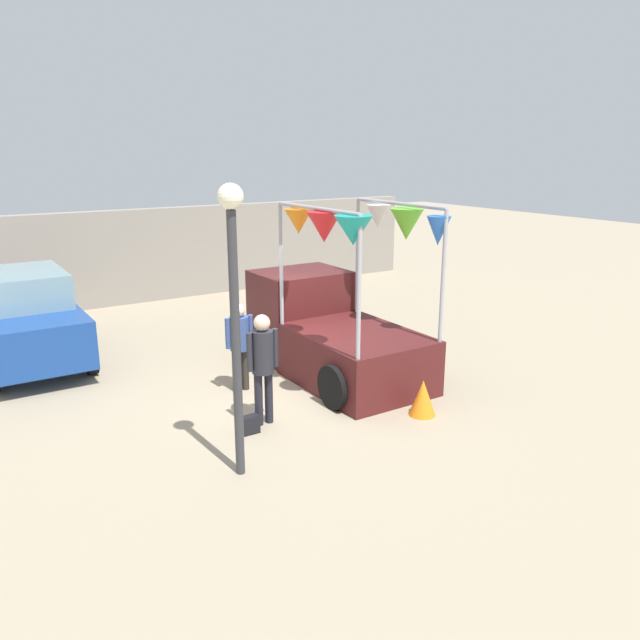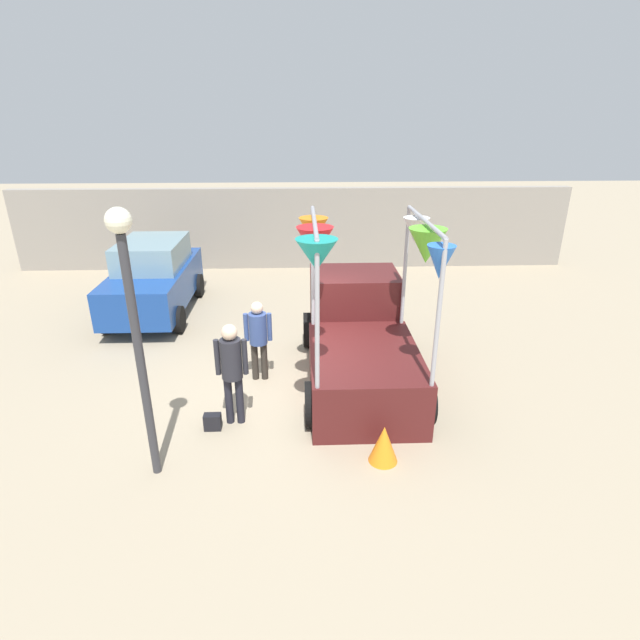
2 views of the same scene
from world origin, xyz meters
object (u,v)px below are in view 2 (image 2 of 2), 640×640
(person_vendor, at_px, (258,334))
(handbag, at_px, (213,422))
(folded_kite_bundle_tangerine, at_px, (384,444))
(street_lamp, at_px, (133,312))
(parked_car, at_px, (154,278))
(person_customer, at_px, (232,365))
(vendor_truck, at_px, (358,332))

(person_vendor, relative_size, handbag, 5.72)
(folded_kite_bundle_tangerine, bearing_deg, street_lamp, -178.04)
(parked_car, relative_size, person_customer, 2.24)
(parked_car, distance_m, handbag, 5.81)
(vendor_truck, height_order, folded_kite_bundle_tangerine, vendor_truck)
(vendor_truck, xyz_separation_m, street_lamp, (-3.22, -2.80, 1.59))
(handbag, bearing_deg, parked_car, 113.13)
(street_lamp, bearing_deg, vendor_truck, 41.02)
(handbag, height_order, folded_kite_bundle_tangerine, folded_kite_bundle_tangerine)
(folded_kite_bundle_tangerine, bearing_deg, person_customer, 154.58)
(vendor_truck, bearing_deg, folded_kite_bundle_tangerine, -87.84)
(vendor_truck, bearing_deg, parked_car, 144.03)
(street_lamp, relative_size, folded_kite_bundle_tangerine, 6.37)
(person_customer, bearing_deg, street_lamp, -129.29)
(person_vendor, distance_m, handbag, 1.98)
(person_vendor, bearing_deg, person_customer, -101.73)
(parked_car, xyz_separation_m, person_customer, (2.61, -5.09, 0.14))
(person_customer, bearing_deg, folded_kite_bundle_tangerine, -25.42)
(street_lamp, bearing_deg, folded_kite_bundle_tangerine, 1.96)
(person_customer, xyz_separation_m, person_vendor, (0.31, 1.48, -0.12))
(parked_car, bearing_deg, handbag, -66.87)
(vendor_truck, bearing_deg, handbag, -145.29)
(street_lamp, bearing_deg, parked_car, 104.33)
(handbag, relative_size, street_lamp, 0.07)
(parked_car, height_order, person_customer, parked_car)
(parked_car, xyz_separation_m, folded_kite_bundle_tangerine, (4.94, -6.20, -0.64))
(parked_car, bearing_deg, person_vendor, -51.10)
(vendor_truck, distance_m, folded_kite_bundle_tangerine, 2.76)
(vendor_truck, bearing_deg, street_lamp, -138.98)
(handbag, height_order, street_lamp, street_lamp)
(person_customer, height_order, handbag, person_customer)
(parked_car, height_order, handbag, parked_car)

